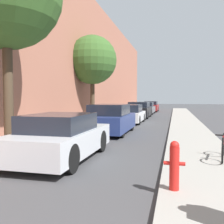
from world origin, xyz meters
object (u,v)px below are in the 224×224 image
Objects in this scene: parked_car_silver at (61,137)px; fire_hydrant at (174,165)px; parked_car_grey at (145,108)px; parked_car_white at (130,114)px; bicycle at (223,147)px; parked_car_navy at (110,120)px; parked_car_red at (151,107)px; street_tree_far at (92,60)px; parked_car_black at (139,110)px.

parked_car_silver is 4.53× the size of fire_hydrant.
parked_car_grey is at bearing 90.02° from parked_car_silver.
parked_car_silver is at bearing -90.52° from parked_car_white.
parked_car_silver is 2.51× the size of bicycle.
parked_car_white is (0.10, 10.87, -0.02)m from parked_car_silver.
parked_car_silver is at bearing 146.91° from fire_hydrant.
parked_car_grey is (-0.05, 15.68, -0.06)m from parked_car_navy.
parked_car_red reaches higher than parked_car_silver.
parked_car_navy is 20.65m from parked_car_red.
parked_car_red reaches higher than parked_car_grey.
parked_car_navy is 5.66m from street_tree_far.
parked_car_black is at bearing 90.26° from parked_car_white.
parked_car_white reaches higher than fire_hydrant.
parked_car_black reaches higher than bicycle.
parked_car_red is 0.75× the size of street_tree_far.
parked_car_white is 4.53× the size of fire_hydrant.
parked_car_grey is (-0.11, 10.28, 0.02)m from parked_car_white.
parked_car_white is at bearing 89.36° from parked_car_navy.
parked_car_silver is 15.84m from parked_car_black.
parked_car_silver is 3.74m from fire_hydrant.
parked_car_red is 25.90m from bicycle.
parked_car_black is at bearing 99.71° from fire_hydrant.
street_tree_far reaches higher than fire_hydrant.
parked_car_black is at bearing -89.09° from parked_car_grey.
parked_car_white is 2.51× the size of bicycle.
parked_car_silver is 0.94× the size of parked_car_grey.
bicycle is (4.39, 0.58, -0.18)m from parked_car_silver.
parked_car_grey is 4.98m from parked_car_red.
parked_car_navy reaches higher than parked_car_white.
fire_hydrant is at bearing -84.01° from parked_car_red.
bicycle is at bearing -67.37° from parked_car_white.
parked_car_grey is at bearing 90.17° from parked_car_navy.
fire_hydrant is at bearing -76.77° from parked_car_white.
street_tree_far is (-2.24, -1.55, 3.61)m from parked_car_white.
parked_car_black is 5.30× the size of fire_hydrant.
parked_car_red is at bearing 87.80° from parked_car_grey.
parked_car_red is 28.33m from fire_hydrant.
bicycle is at bearing -74.21° from parked_car_black.
fire_hydrant is 2.91m from bicycle.
parked_car_silver is at bearing -90.40° from parked_car_navy.
bicycle is (4.40, -20.58, -0.17)m from parked_car_grey.
street_tree_far is 13.05m from fire_hydrant.
parked_car_red reaches higher than parked_car_white.
parked_car_grey is at bearing 97.72° from fire_hydrant.
parked_car_navy is 10.36m from parked_car_black.
parked_car_navy reaches higher than parked_car_black.
parked_car_navy is (0.04, 5.48, 0.05)m from parked_car_silver.
parked_car_navy is 15.68m from parked_car_grey.
parked_car_black is 10.29m from parked_car_red.
parked_car_navy is 8.14m from fire_hydrant.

